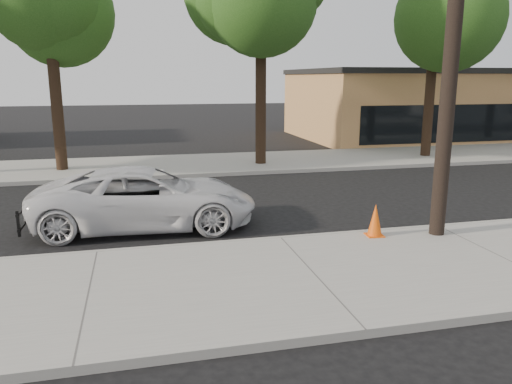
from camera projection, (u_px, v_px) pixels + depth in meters
ground at (259, 219)px, 13.37m from camera, size 120.00×120.00×0.00m
near_sidewalk at (313, 277)px, 9.27m from camera, size 90.00×4.40×0.15m
far_sidewalk at (212, 164)px, 21.41m from camera, size 90.00×5.00×0.15m
curb_near at (280, 240)px, 11.36m from camera, size 90.00×0.12×0.16m
building_main at (443, 105)px, 31.72m from camera, size 18.00×10.00×4.00m
utility_pole at (454, 29)px, 10.57m from camera, size 1.40×0.34×9.00m
tree_b at (53, 9)px, 18.31m from camera, size 4.34×4.20×8.45m
tree_d at (442, 15)px, 21.79m from camera, size 4.50×4.35×8.75m
police_cruiser at (146, 198)px, 12.45m from camera, size 5.60×2.86×1.51m
traffic_cone at (375, 220)px, 11.37m from camera, size 0.42×0.42×0.75m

